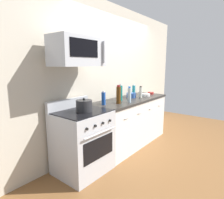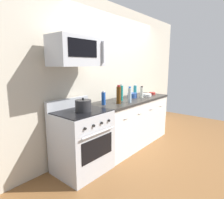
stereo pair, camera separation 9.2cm
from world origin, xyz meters
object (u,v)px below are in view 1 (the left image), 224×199
at_px(microwave, 78,51).
at_px(bowl_red_small, 151,93).
at_px(bottle_water_clear, 129,95).
at_px(bowl_white_ceramic, 146,95).
at_px(bottle_vinegar_white, 141,92).
at_px(range_oven, 83,141).
at_px(bottle_dish_soap, 134,90).
at_px(bottle_sparkling_teal, 121,93).
at_px(stockpot, 84,106).
at_px(bottle_wine_amber, 118,95).
at_px(bottle_soda_blue, 104,98).
at_px(bowl_blue_mixing, 131,95).

relative_size(microwave, bowl_red_small, 5.62).
distance_m(bottle_water_clear, bowl_white_ceramic, 0.81).
bearing_deg(bottle_water_clear, bottle_vinegar_white, 8.55).
distance_m(range_oven, bottle_vinegar_white, 1.60).
bearing_deg(bottle_dish_soap, bowl_red_small, -19.73).
height_order(bottle_water_clear, bottle_sparkling_teal, bottle_sparkling_teal).
height_order(bottle_sparkling_teal, stockpot, bottle_sparkling_teal).
xyz_separation_m(bottle_wine_amber, bottle_dish_soap, (0.83, 0.21, -0.03)).
xyz_separation_m(bottle_sparkling_teal, stockpot, (-1.03, -0.11, -0.06)).
height_order(bottle_soda_blue, bottle_sparkling_teal, bottle_sparkling_teal).
bearing_deg(microwave, bowl_white_ceramic, -4.05).
xyz_separation_m(bottle_vinegar_white, bowl_red_small, (0.57, 0.06, -0.09)).
bearing_deg(bottle_vinegar_white, bottle_dish_soap, 64.29).
distance_m(range_oven, stockpot, 0.54).
distance_m(range_oven, bowl_red_small, 2.11).
relative_size(bottle_water_clear, bottle_sparkling_teal, 0.94).
xyz_separation_m(bottle_wine_amber, bottle_soda_blue, (-0.23, 0.14, -0.04)).
xyz_separation_m(bowl_blue_mixing, stockpot, (-1.39, -0.11, 0.03)).
bearing_deg(bowl_red_small, bowl_blue_mixing, 172.03).
relative_size(bottle_wine_amber, stockpot, 1.39).
distance_m(microwave, bottle_soda_blue, 0.90).
relative_size(bottle_wine_amber, bottle_vinegar_white, 1.35).
xyz_separation_m(bottle_sparkling_teal, bowl_white_ceramic, (0.72, -0.13, -0.12)).
bearing_deg(bottle_water_clear, stockpot, 172.16).
bearing_deg(bowl_blue_mixing, bottle_vinegar_white, -58.35).
relative_size(bottle_water_clear, bottle_dish_soap, 1.15).
xyz_separation_m(microwave, bowl_white_ceramic, (1.75, -0.12, -0.80)).
bearing_deg(bottle_soda_blue, bottle_water_clear, -29.08).
bearing_deg(bowl_red_small, bottle_sparkling_teal, 174.84).
xyz_separation_m(bottle_soda_blue, bowl_white_ceramic, (1.21, -0.13, -0.08)).
height_order(microwave, stockpot, microwave).
bearing_deg(bowl_white_ceramic, stockpot, 179.15).
xyz_separation_m(bowl_white_ceramic, stockpot, (-1.75, 0.03, 0.06)).
xyz_separation_m(bottle_wine_amber, bottle_sparkling_teal, (0.26, 0.14, -0.01)).
bearing_deg(bottle_dish_soap, bottle_vinegar_white, -115.71).
distance_m(bottle_water_clear, bottle_sparkling_teal, 0.25).
relative_size(range_oven, bottle_wine_amber, 3.39).
bearing_deg(bowl_white_ceramic, bottle_wine_amber, -179.42).
bearing_deg(bottle_soda_blue, bowl_blue_mixing, 0.26).
bearing_deg(bowl_red_small, bottle_dish_soap, 160.27).
height_order(bottle_water_clear, stockpot, bottle_water_clear).
bearing_deg(stockpot, bowl_blue_mixing, 4.34).
relative_size(bowl_red_small, bowl_blue_mixing, 0.70).
height_order(range_oven, bottle_water_clear, bottle_water_clear).
bearing_deg(bowl_blue_mixing, bottle_water_clear, -151.48).
distance_m(range_oven, bowl_white_ceramic, 1.82).
bearing_deg(bottle_wine_amber, bowl_red_small, 2.13).
bearing_deg(bottle_wine_amber, range_oven, 173.36).
distance_m(bowl_white_ceramic, stockpot, 1.75).
relative_size(bottle_water_clear, bottle_vinegar_white, 1.21).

